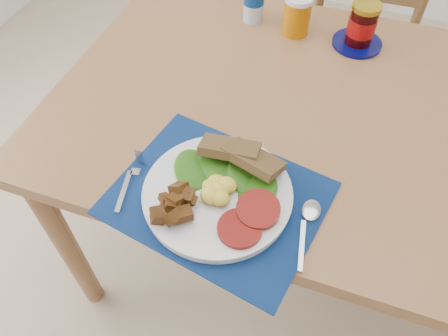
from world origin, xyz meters
name	(u,v)px	position (x,y,z in m)	size (l,w,h in m)	color
ground	(283,303)	(0.00, 0.00, 0.00)	(4.00, 4.00, 0.00)	tan
table	(330,135)	(0.00, 0.20, 0.67)	(1.40, 0.90, 0.75)	brown
chair_far	(356,45)	(0.01, 0.83, 0.52)	(0.38, 0.36, 1.00)	brown
placemat	(218,198)	(-0.19, -0.14, 0.75)	(0.42, 0.33, 0.00)	black
breakfast_plate	(214,192)	(-0.19, -0.14, 0.77)	(0.30, 0.30, 0.07)	silver
fork	(131,179)	(-0.38, -0.15, 0.76)	(0.03, 0.15, 0.00)	#B2B5BA
spoon	(308,222)	(0.00, -0.13, 0.76)	(0.04, 0.16, 0.00)	#B2B5BA
juice_glass	(297,16)	(-0.17, 0.49, 0.80)	(0.08, 0.08, 0.11)	#AC5F04
jam_on_saucer	(361,28)	(0.01, 0.49, 0.81)	(0.14, 0.14, 0.12)	#040748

